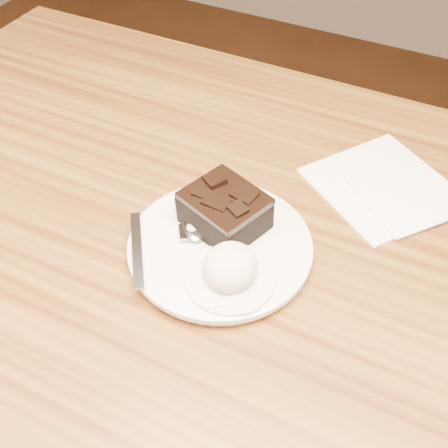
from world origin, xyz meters
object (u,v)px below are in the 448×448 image
at_px(spoon, 194,229).
at_px(napkin, 382,185).
at_px(dining_table, 221,396).
at_px(ice_cream_scoop, 230,267).
at_px(brownie, 225,213).
at_px(plate, 220,249).

height_order(spoon, napkin, spoon).
bearing_deg(spoon, dining_table, -17.45).
distance_m(spoon, napkin, 0.26).
bearing_deg(ice_cream_scoop, dining_table, 126.60).
distance_m(dining_table, brownie, 0.41).
bearing_deg(plate, ice_cream_scoop, -51.14).
distance_m(dining_table, spoon, 0.40).
height_order(brownie, spoon, brownie).
distance_m(plate, brownie, 0.04).
relative_size(plate, brownie, 2.46).
bearing_deg(dining_table, plate, -62.53).
height_order(brownie, napkin, brownie).
bearing_deg(ice_cream_scoop, plate, 128.86).
xyz_separation_m(dining_table, brownie, (-0.00, 0.02, 0.41)).
xyz_separation_m(ice_cream_scoop, spoon, (-0.07, 0.04, -0.02)).
relative_size(ice_cream_scoop, spoon, 0.36).
height_order(brownie, ice_cream_scoop, ice_cream_scoop).
distance_m(dining_table, napkin, 0.44).
height_order(plate, spoon, spoon).
distance_m(dining_table, ice_cream_scoop, 0.42).
relative_size(ice_cream_scoop, napkin, 0.38).
xyz_separation_m(dining_table, napkin, (0.14, 0.19, 0.38)).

